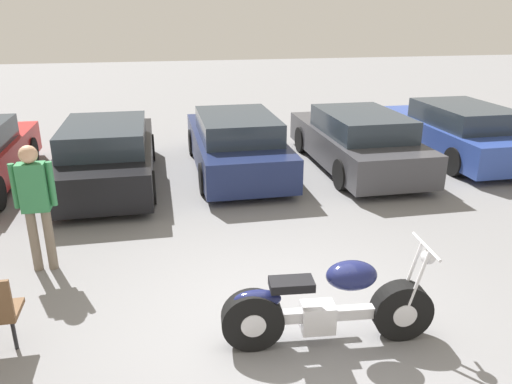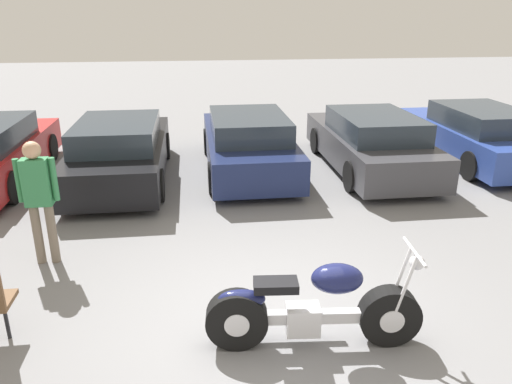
{
  "view_description": "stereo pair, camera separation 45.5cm",
  "coord_description": "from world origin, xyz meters",
  "px_view_note": "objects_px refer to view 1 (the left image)",
  "views": [
    {
      "loc": [
        -1.15,
        -4.49,
        3.26
      ],
      "look_at": [
        0.13,
        1.93,
        0.85
      ],
      "focal_mm": 35.0,
      "sensor_mm": 36.0,
      "label": 1
    },
    {
      "loc": [
        -0.7,
        -4.57,
        3.26
      ],
      "look_at": [
        0.13,
        1.93,
        0.85
      ],
      "focal_mm": 35.0,
      "sensor_mm": 36.0,
      "label": 2
    }
  ],
  "objects_px": {
    "parked_car_black": "(108,154)",
    "parked_car_navy": "(236,143)",
    "parked_car_blue": "(456,131)",
    "person_standing": "(35,198)",
    "motorcycle": "(327,306)",
    "parked_car_dark_grey": "(356,141)"
  },
  "relations": [
    {
      "from": "parked_car_black",
      "to": "parked_car_navy",
      "type": "relative_size",
      "value": 1.0
    },
    {
      "from": "motorcycle",
      "to": "parked_car_navy",
      "type": "distance_m",
      "value": 5.98
    },
    {
      "from": "motorcycle",
      "to": "parked_car_navy",
      "type": "height_order",
      "value": "parked_car_navy"
    },
    {
      "from": "parked_car_dark_grey",
      "to": "parked_car_blue",
      "type": "relative_size",
      "value": 1.0
    },
    {
      "from": "parked_car_dark_grey",
      "to": "parked_car_blue",
      "type": "xyz_separation_m",
      "value": [
        2.59,
        0.35,
        0.0
      ]
    },
    {
      "from": "parked_car_black",
      "to": "parked_car_blue",
      "type": "xyz_separation_m",
      "value": [
        7.77,
        0.4,
        0.0
      ]
    },
    {
      "from": "parked_car_black",
      "to": "parked_car_navy",
      "type": "bearing_deg",
      "value": 6.96
    },
    {
      "from": "parked_car_black",
      "to": "person_standing",
      "type": "height_order",
      "value": "person_standing"
    },
    {
      "from": "parked_car_dark_grey",
      "to": "person_standing",
      "type": "xyz_separation_m",
      "value": [
        -5.76,
        -3.5,
        0.42
      ]
    },
    {
      "from": "motorcycle",
      "to": "parked_car_dark_grey",
      "type": "bearing_deg",
      "value": 65.43
    },
    {
      "from": "parked_car_black",
      "to": "parked_car_navy",
      "type": "xyz_separation_m",
      "value": [
        2.59,
        0.32,
        0.0
      ]
    },
    {
      "from": "parked_car_navy",
      "to": "person_standing",
      "type": "height_order",
      "value": "person_standing"
    },
    {
      "from": "parked_car_black",
      "to": "parked_car_navy",
      "type": "distance_m",
      "value": 2.61
    },
    {
      "from": "motorcycle",
      "to": "parked_car_dark_grey",
      "type": "relative_size",
      "value": 0.49
    },
    {
      "from": "parked_car_black",
      "to": "parked_car_blue",
      "type": "distance_m",
      "value": 7.78
    },
    {
      "from": "motorcycle",
      "to": "parked_car_navy",
      "type": "bearing_deg",
      "value": 89.82
    },
    {
      "from": "parked_car_dark_grey",
      "to": "person_standing",
      "type": "height_order",
      "value": "person_standing"
    },
    {
      "from": "parked_car_navy",
      "to": "parked_car_blue",
      "type": "bearing_deg",
      "value": 0.89
    },
    {
      "from": "motorcycle",
      "to": "parked_car_black",
      "type": "height_order",
      "value": "parked_car_black"
    },
    {
      "from": "parked_car_blue",
      "to": "motorcycle",
      "type": "bearing_deg",
      "value": -130.63
    },
    {
      "from": "motorcycle",
      "to": "person_standing",
      "type": "height_order",
      "value": "person_standing"
    },
    {
      "from": "motorcycle",
      "to": "parked_car_blue",
      "type": "xyz_separation_m",
      "value": [
        5.2,
        6.06,
        0.17
      ]
    }
  ]
}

